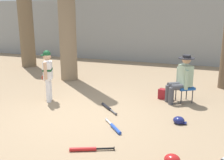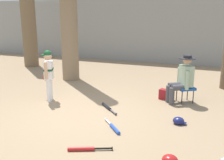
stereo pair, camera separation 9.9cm
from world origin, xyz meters
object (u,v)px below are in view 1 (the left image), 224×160
at_px(bat_blue_youth, 114,128).
at_px(bat_red_barrel, 87,149).
at_px(tree_far_left, 25,12).
at_px(young_ballplayer, 48,72).
at_px(folding_stool, 184,88).
at_px(bat_black_composite, 107,107).
at_px(handbag_beside_stool, 165,94).
at_px(batting_helmet_red, 172,160).
at_px(seated_spectator, 182,78).
at_px(batting_helmet_navy, 179,120).

relative_size(bat_blue_youth, bat_red_barrel, 0.80).
relative_size(tree_far_left, bat_blue_youth, 9.07).
relative_size(young_ballplayer, bat_blue_youth, 2.30).
bearing_deg(folding_stool, bat_black_composite, -145.68).
distance_m(handbag_beside_stool, tree_far_left, 6.80).
bearing_deg(batting_helmet_red, young_ballplayer, 150.84).
xyz_separation_m(folding_stool, tree_far_left, (-6.51, 2.42, 1.84)).
bearing_deg(tree_far_left, seated_spectator, -21.08).
bearing_deg(tree_far_left, bat_black_composite, -36.11).
xyz_separation_m(folding_stool, bat_blue_youth, (-1.12, -2.12, -0.33)).
relative_size(handbag_beside_stool, tree_far_left, 0.07).
height_order(handbag_beside_stool, bat_black_composite, handbag_beside_stool).
bearing_deg(bat_red_barrel, bat_black_composite, 100.91).
relative_size(bat_black_composite, batting_helmet_navy, 2.13).
bearing_deg(bat_blue_youth, bat_black_composite, 117.93).
bearing_deg(batting_helmet_red, tree_far_left, 140.81).
distance_m(tree_far_left, batting_helmet_navy, 7.88).
bearing_deg(bat_red_barrel, bat_blue_youth, 80.49).
height_order(tree_far_left, batting_helmet_red, tree_far_left).
xyz_separation_m(tree_far_left, bat_red_barrel, (5.24, -5.48, -2.17)).
bearing_deg(bat_blue_youth, batting_helmet_navy, 31.67).
bearing_deg(tree_far_left, batting_helmet_red, -39.19).
distance_m(seated_spectator, tree_far_left, 7.06).
bearing_deg(tree_far_left, bat_blue_youth, -40.14).
distance_m(folding_stool, seated_spectator, 0.29).
relative_size(young_ballplayer, batting_helmet_navy, 4.77).
bearing_deg(young_ballplayer, folding_stool, 18.46).
relative_size(folding_stool, tree_far_left, 0.11).
relative_size(bat_red_barrel, batting_helmet_navy, 2.59).
bearing_deg(handbag_beside_stool, young_ballplayer, -157.72).
bearing_deg(handbag_beside_stool, seated_spectator, -15.04).
bearing_deg(batting_helmet_navy, batting_helmet_red, -87.34).
distance_m(young_ballplayer, batting_helmet_red, 3.92).
distance_m(bat_red_barrel, batting_helmet_red, 1.38).
height_order(folding_stool, batting_helmet_red, folding_stool).
xyz_separation_m(young_ballplayer, bat_blue_youth, (2.15, -1.04, -0.71)).
height_order(handbag_beside_stool, bat_blue_youth, handbag_beside_stool).
bearing_deg(bat_blue_youth, bat_red_barrel, -99.51).
relative_size(bat_black_composite, bat_red_barrel, 0.82).
bearing_deg(batting_helmet_navy, tree_far_left, 149.61).
xyz_separation_m(handbag_beside_stool, batting_helmet_navy, (0.51, -1.47, -0.06)).
relative_size(batting_helmet_navy, batting_helmet_red, 0.95).
xyz_separation_m(seated_spectator, tree_far_left, (-6.42, 2.48, 1.56)).
xyz_separation_m(bat_blue_youth, batting_helmet_navy, (1.15, 0.71, 0.03)).
distance_m(bat_blue_youth, batting_helmet_navy, 1.35).
bearing_deg(seated_spectator, batting_helmet_red, -86.27).
relative_size(seated_spectator, bat_black_composite, 2.06).
relative_size(bat_black_composite, batting_helmet_red, 2.02).
xyz_separation_m(seated_spectator, batting_helmet_navy, (0.12, -1.36, -0.57)).
distance_m(handbag_beside_stool, bat_red_barrel, 3.22).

